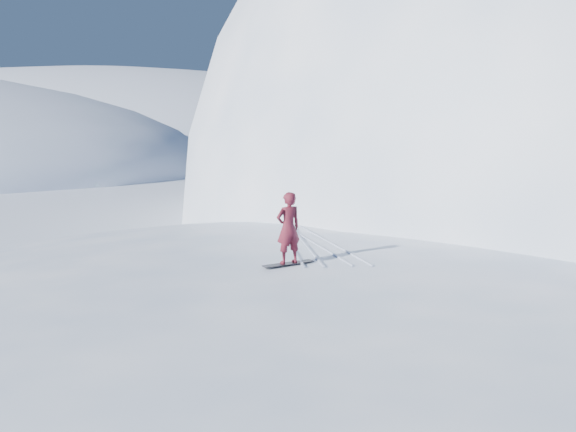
# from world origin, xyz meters

# --- Properties ---
(ground) EXTENTS (400.00, 400.00, 0.00)m
(ground) POSITION_xyz_m (0.00, 0.00, 0.00)
(ground) COLOR white
(ground) RESTS_ON ground
(near_ridge) EXTENTS (36.00, 28.00, 4.80)m
(near_ridge) POSITION_xyz_m (1.00, 3.00, 0.00)
(near_ridge) COLOR white
(near_ridge) RESTS_ON ground
(peak_shoulder) EXTENTS (28.00, 24.00, 18.00)m
(peak_shoulder) POSITION_xyz_m (10.00, 20.00, 0.00)
(peak_shoulder) COLOR white
(peak_shoulder) RESTS_ON ground
(far_ridge_c) EXTENTS (140.00, 90.00, 36.00)m
(far_ridge_c) POSITION_xyz_m (-40.00, 110.00, 0.00)
(far_ridge_c) COLOR white
(far_ridge_c) RESTS_ON ground
(wind_bumps) EXTENTS (16.00, 14.40, 1.00)m
(wind_bumps) POSITION_xyz_m (-0.56, 2.12, 0.00)
(wind_bumps) COLOR white
(wind_bumps) RESTS_ON ground
(snowboard) EXTENTS (1.37, 0.92, 0.02)m
(snowboard) POSITION_xyz_m (-1.03, 1.51, 2.41)
(snowboard) COLOR black
(snowboard) RESTS_ON near_ridge
(snowboarder) EXTENTS (0.81, 0.72, 1.85)m
(snowboarder) POSITION_xyz_m (-1.03, 1.51, 3.35)
(snowboarder) COLOR maroon
(snowboarder) RESTS_ON snowboard
(board_tracks) EXTENTS (2.48, 5.97, 0.04)m
(board_tracks) POSITION_xyz_m (-0.36, 4.18, 2.42)
(board_tracks) COLOR silver
(board_tracks) RESTS_ON ground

